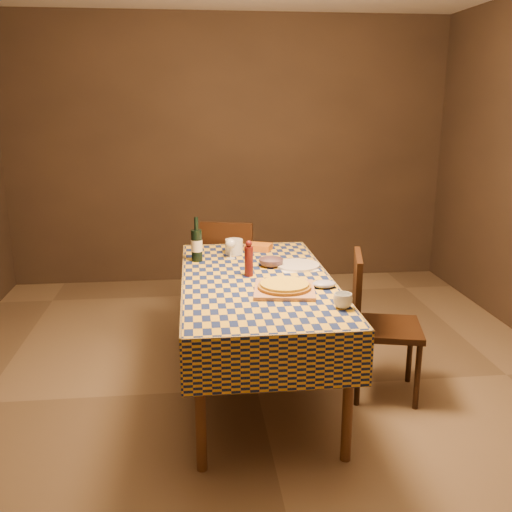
# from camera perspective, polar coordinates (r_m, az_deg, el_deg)

# --- Properties ---
(room) EXTENTS (5.00, 5.10, 2.70)m
(room) POSITION_cam_1_polar(r_m,az_deg,el_deg) (3.47, 0.09, 6.98)
(room) COLOR brown
(room) RESTS_ON ground
(dining_table) EXTENTS (0.94, 1.84, 0.77)m
(dining_table) POSITION_cam_1_polar(r_m,az_deg,el_deg) (3.62, 0.09, -3.36)
(dining_table) COLOR brown
(dining_table) RESTS_ON ground
(cutting_board) EXTENTS (0.40, 0.40, 0.02)m
(cutting_board) POSITION_cam_1_polar(r_m,az_deg,el_deg) (3.34, 2.86, -3.39)
(cutting_board) COLOR #B07853
(cutting_board) RESTS_ON dining_table
(pizza) EXTENTS (0.36, 0.36, 0.03)m
(pizza) POSITION_cam_1_polar(r_m,az_deg,el_deg) (3.33, 2.86, -2.97)
(pizza) COLOR #8D5E17
(pizza) RESTS_ON cutting_board
(pepper_mill) EXTENTS (0.07, 0.07, 0.23)m
(pepper_mill) POSITION_cam_1_polar(r_m,az_deg,el_deg) (3.61, -0.72, -0.34)
(pepper_mill) COLOR #461011
(pepper_mill) RESTS_ON dining_table
(bowl) EXTENTS (0.17, 0.17, 0.05)m
(bowl) POSITION_cam_1_polar(r_m,az_deg,el_deg) (3.84, 1.51, -0.66)
(bowl) COLOR #573E49
(bowl) RESTS_ON dining_table
(wine_glass) EXTENTS (0.07, 0.07, 0.15)m
(wine_glass) POSITION_cam_1_polar(r_m,az_deg,el_deg) (4.01, -2.56, 1.16)
(wine_glass) COLOR silver
(wine_glass) RESTS_ON dining_table
(wine_bottle) EXTENTS (0.08, 0.08, 0.31)m
(wine_bottle) POSITION_cam_1_polar(r_m,az_deg,el_deg) (3.97, -5.95, 1.13)
(wine_bottle) COLOR black
(wine_bottle) RESTS_ON dining_table
(deli_tub) EXTENTS (0.16, 0.16, 0.11)m
(deli_tub) POSITION_cam_1_polar(r_m,az_deg,el_deg) (4.16, -2.21, 0.94)
(deli_tub) COLOR silver
(deli_tub) RESTS_ON dining_table
(takeout_container) EXTENTS (0.23, 0.19, 0.05)m
(takeout_container) POSITION_cam_1_polar(r_m,az_deg,el_deg) (4.27, 0.24, 0.91)
(takeout_container) COLOR #B25D17
(takeout_container) RESTS_ON dining_table
(white_plate) EXTENTS (0.38, 0.38, 0.02)m
(white_plate) POSITION_cam_1_polar(r_m,az_deg,el_deg) (3.85, 4.18, -0.93)
(white_plate) COLOR silver
(white_plate) RESTS_ON dining_table
(tumbler) EXTENTS (0.12, 0.12, 0.08)m
(tumbler) POSITION_cam_1_polar(r_m,az_deg,el_deg) (3.10, 8.69, -4.44)
(tumbler) COLOR silver
(tumbler) RESTS_ON dining_table
(flour_patch) EXTENTS (0.27, 0.22, 0.00)m
(flour_patch) POSITION_cam_1_polar(r_m,az_deg,el_deg) (3.81, 4.22, -1.23)
(flour_patch) COLOR silver
(flour_patch) RESTS_ON dining_table
(flour_bag) EXTENTS (0.15, 0.12, 0.04)m
(flour_bag) POSITION_cam_1_polar(r_m,az_deg,el_deg) (3.43, 6.82, -2.79)
(flour_bag) COLOR #9BA0C7
(flour_bag) RESTS_ON dining_table
(chair_far) EXTENTS (0.52, 0.52, 0.93)m
(chair_far) POSITION_cam_1_polar(r_m,az_deg,el_deg) (4.69, -2.65, -1.24)
(chair_far) COLOR black
(chair_far) RESTS_ON ground
(chair_right) EXTENTS (0.51, 0.51, 0.93)m
(chair_right) POSITION_cam_1_polar(r_m,az_deg,el_deg) (3.71, 11.73, -6.00)
(chair_right) COLOR black
(chair_right) RESTS_ON ground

